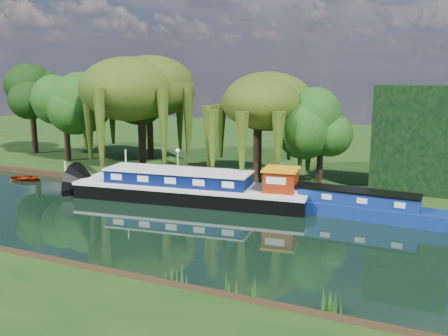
% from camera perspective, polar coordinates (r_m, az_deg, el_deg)
% --- Properties ---
extents(ground, '(120.00, 120.00, 0.00)m').
position_cam_1_polar(ground, '(34.82, -14.67, -5.13)').
color(ground, black).
extents(far_bank, '(120.00, 52.00, 0.45)m').
position_cam_1_polar(far_bank, '(64.09, 4.91, 2.78)').
color(far_bank, black).
rests_on(far_bank, ground).
extents(dutch_barge, '(17.93, 6.21, 3.71)m').
position_cam_1_polar(dutch_barge, '(36.98, -3.68, -2.36)').
color(dutch_barge, black).
rests_on(dutch_barge, ground).
extents(narrowboat, '(13.26, 2.67, 1.92)m').
position_cam_1_polar(narrowboat, '(34.35, 13.83, -4.13)').
color(narrowboat, navy).
rests_on(narrowboat, ground).
extents(red_dinghy, '(3.04, 2.24, 0.61)m').
position_cam_1_polar(red_dinghy, '(47.10, -21.60, -1.32)').
color(red_dinghy, maroon).
rests_on(red_dinghy, ground).
extents(willow_left, '(8.29, 8.29, 9.93)m').
position_cam_1_polar(willow_left, '(48.11, -9.54, 8.78)').
color(willow_left, black).
rests_on(willow_left, far_bank).
extents(willow_right, '(6.63, 6.63, 8.08)m').
position_cam_1_polar(willow_right, '(40.45, 3.89, 6.60)').
color(willow_right, black).
rests_on(willow_right, far_bank).
extents(tree_far_left, '(5.31, 5.31, 8.56)m').
position_cam_1_polar(tree_far_left, '(52.64, -17.72, 7.12)').
color(tree_far_left, black).
rests_on(tree_far_left, far_bank).
extents(tree_far_back, '(5.20, 5.20, 8.75)m').
position_cam_1_polar(tree_far_back, '(58.68, -21.13, 7.51)').
color(tree_far_back, black).
rests_on(tree_far_back, far_bank).
extents(tree_far_mid, '(5.57, 5.57, 9.12)m').
position_cam_1_polar(tree_far_mid, '(51.48, -8.55, 7.92)').
color(tree_far_mid, black).
rests_on(tree_far_mid, far_bank).
extents(tree_far_right, '(4.09, 4.09, 6.69)m').
position_cam_1_polar(tree_far_right, '(39.37, 11.03, 4.42)').
color(tree_far_right, black).
rests_on(tree_far_right, far_bank).
extents(conifer_hedge, '(6.00, 3.00, 8.00)m').
position_cam_1_polar(conifer_hedge, '(40.05, 21.01, 3.11)').
color(conifer_hedge, black).
rests_on(conifer_hedge, far_bank).
extents(lamppost, '(0.36, 0.36, 2.56)m').
position_cam_1_polar(lamppost, '(42.42, -5.31, 1.45)').
color(lamppost, silver).
rests_on(lamppost, far_bank).
extents(mooring_posts, '(19.16, 0.16, 1.00)m').
position_cam_1_polar(mooring_posts, '(41.45, -7.93, -0.91)').
color(mooring_posts, silver).
rests_on(mooring_posts, far_bank).
extents(reeds_near, '(33.70, 1.50, 1.10)m').
position_cam_1_polar(reeds_near, '(24.95, -13.49, -10.33)').
color(reeds_near, '#1A4312').
rests_on(reeds_near, ground).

